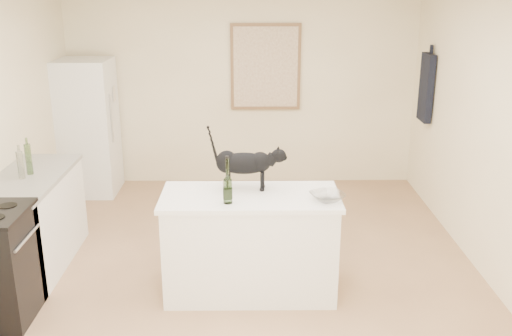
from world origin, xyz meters
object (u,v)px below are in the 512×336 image
at_px(wine_bottle, 228,183).
at_px(fridge, 87,127).
at_px(black_cat, 244,166).
at_px(glass_bowl, 327,197).

bearing_deg(wine_bottle, fridge, 124.38).
height_order(fridge, wine_bottle, fridge).
distance_m(black_cat, glass_bowl, 0.76).
bearing_deg(glass_bowl, black_cat, 157.15).
bearing_deg(black_cat, fridge, 134.37).
relative_size(wine_bottle, glass_bowl, 1.30).
xyz_separation_m(black_cat, wine_bottle, (-0.13, -0.33, -0.03)).
distance_m(wine_bottle, glass_bowl, 0.82).
bearing_deg(glass_bowl, wine_bottle, -176.68).
bearing_deg(black_cat, glass_bowl, -18.27).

